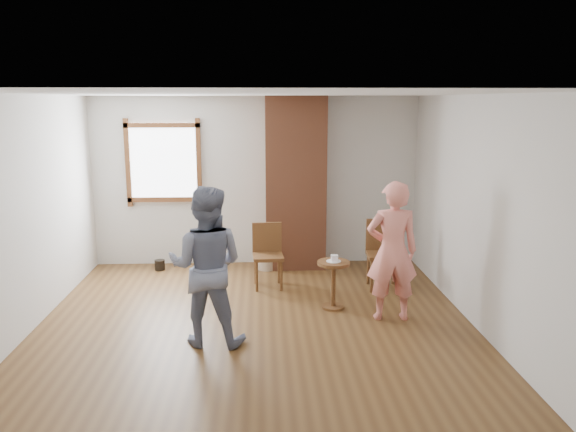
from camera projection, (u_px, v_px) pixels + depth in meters
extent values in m
plane|color=brown|center=(255.00, 332.00, 6.26)|extent=(5.50, 5.50, 0.00)
cube|color=silver|center=(256.00, 181.00, 8.69)|extent=(5.00, 0.04, 2.60)
cube|color=silver|center=(16.00, 220.00, 5.88)|extent=(0.04, 5.50, 2.60)
cube|color=silver|center=(483.00, 215.00, 6.12)|extent=(0.04, 5.50, 2.60)
cube|color=white|center=(252.00, 94.00, 5.74)|extent=(5.00, 5.50, 0.04)
cube|color=brown|center=(163.00, 163.00, 8.52)|extent=(1.14, 0.06, 1.34)
cube|color=white|center=(164.00, 163.00, 8.54)|extent=(1.00, 0.02, 1.20)
cube|color=#9E5738|center=(295.00, 183.00, 8.47)|extent=(0.90, 0.50, 2.60)
cylinder|color=tan|center=(267.00, 255.00, 8.58)|extent=(0.42, 0.42, 0.44)
cylinder|color=black|center=(160.00, 265.00, 8.52)|extent=(0.16, 0.16, 0.15)
cube|color=brown|center=(268.00, 257.00, 7.66)|extent=(0.43, 0.43, 0.05)
cylinder|color=brown|center=(257.00, 276.00, 7.53)|extent=(0.04, 0.04, 0.44)
cylinder|color=brown|center=(281.00, 275.00, 7.57)|extent=(0.04, 0.04, 0.44)
cylinder|color=brown|center=(255.00, 269.00, 7.85)|extent=(0.04, 0.04, 0.44)
cylinder|color=brown|center=(279.00, 268.00, 7.89)|extent=(0.04, 0.04, 0.44)
cube|color=brown|center=(267.00, 238.00, 7.80)|extent=(0.41, 0.06, 0.44)
cube|color=brown|center=(383.00, 255.00, 7.62)|extent=(0.46, 0.46, 0.05)
cylinder|color=brown|center=(372.00, 276.00, 7.50)|extent=(0.04, 0.04, 0.47)
cylinder|color=brown|center=(398.00, 276.00, 7.50)|extent=(0.04, 0.04, 0.47)
cylinder|color=brown|center=(368.00, 268.00, 7.84)|extent=(0.04, 0.04, 0.47)
cylinder|color=brown|center=(393.00, 268.00, 7.84)|extent=(0.04, 0.04, 0.47)
cube|color=brown|center=(382.00, 235.00, 7.77)|extent=(0.44, 0.07, 0.47)
cylinder|color=brown|center=(334.00, 263.00, 6.86)|extent=(0.40, 0.40, 0.04)
cylinder|color=brown|center=(333.00, 286.00, 6.92)|extent=(0.06, 0.06, 0.54)
cylinder|color=brown|center=(333.00, 307.00, 6.98)|extent=(0.28, 0.28, 0.03)
cylinder|color=white|center=(334.00, 261.00, 6.86)|extent=(0.18, 0.18, 0.01)
cube|color=white|center=(334.00, 258.00, 6.85)|extent=(0.08, 0.07, 0.06)
imported|color=#161F3D|center=(206.00, 266.00, 5.83)|extent=(0.91, 0.75, 1.68)
imported|color=#F5897A|center=(392.00, 251.00, 6.48)|extent=(0.61, 0.41, 1.65)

